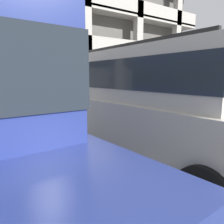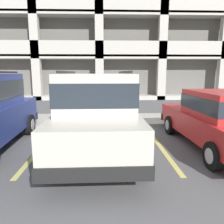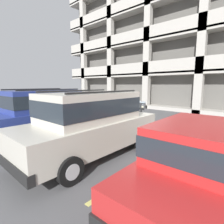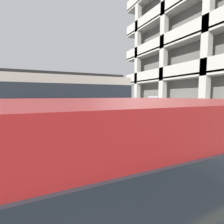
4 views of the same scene
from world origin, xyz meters
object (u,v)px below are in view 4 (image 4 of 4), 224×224
red_sedan (51,108)px  dark_hatchback (128,199)px  silver_suv (62,116)px  parking_meter_far (89,101)px  parking_meter_near (153,109)px

red_sedan → dark_hatchback: size_ratio=1.07×
silver_suv → parking_meter_far: (-6.34, 2.53, 0.15)m
dark_hatchback → parking_meter_near: (-3.06, 2.52, 0.37)m
red_sedan → parking_meter_near: bearing=35.2°
dark_hatchback → parking_meter_far: 9.90m
parking_meter_far → parking_meter_near: bearing=-0.0°
dark_hatchback → parking_meter_far: bearing=163.2°
parking_meter_far → dark_hatchback: bearing=-14.8°
red_sedan → parking_meter_near: 4.11m
parking_meter_near → silver_suv: bearing=-93.8°
silver_suv → parking_meter_near: bearing=85.3°
red_sedan → silver_suv: bearing=-2.8°
parking_meter_near → dark_hatchback: bearing=-39.5°
dark_hatchback → parking_meter_far: (-9.56, 2.52, 0.42)m
parking_meter_near → parking_meter_far: (-6.50, 0.00, 0.05)m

